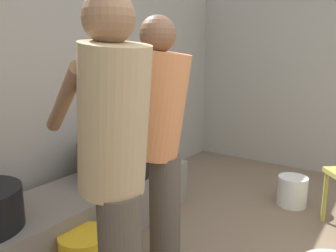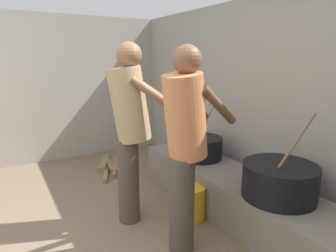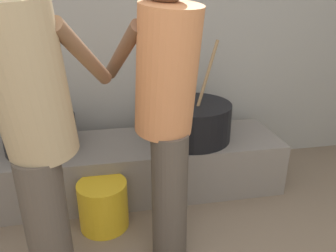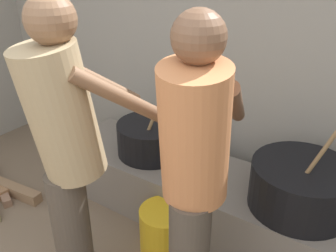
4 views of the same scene
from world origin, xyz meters
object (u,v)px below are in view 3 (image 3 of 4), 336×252
object	(u,v)px
cook_in_orange_shirt	(167,105)
cooking_pot_main	(192,121)
cooking_pot_secondary	(41,133)
cook_in_tan_shirt	(35,123)
bucket_yellow_plastic	(103,205)

from	to	relation	value
cook_in_orange_shirt	cooking_pot_main	bearing A→B (deg)	65.30
cooking_pot_main	cooking_pot_secondary	world-z (taller)	cooking_pot_main
cooking_pot_secondary	cooking_pot_main	bearing A→B (deg)	-0.94
cooking_pot_main	cook_in_tan_shirt	xyz separation A→B (m)	(-0.92, -0.90, 0.40)
cooking_pot_secondary	cook_in_tan_shirt	xyz separation A→B (m)	(0.18, -0.92, 0.42)
cook_in_orange_shirt	bucket_yellow_plastic	xyz separation A→B (m)	(-0.37, 0.30, -0.77)
bucket_yellow_plastic	cook_in_tan_shirt	bearing A→B (deg)	-114.45
bucket_yellow_plastic	cooking_pot_secondary	bearing A→B (deg)	134.18
cooking_pot_main	bucket_yellow_plastic	world-z (taller)	cooking_pot_main
cook_in_tan_shirt	bucket_yellow_plastic	size ratio (longest dim) A/B	5.12
cooking_pot_main	cooking_pot_secondary	size ratio (longest dim) A/B	1.06
cook_in_tan_shirt	bucket_yellow_plastic	distance (m)	0.96
cooking_pot_main	bucket_yellow_plastic	xyz separation A→B (m)	(-0.69, -0.40, -0.39)
cook_in_tan_shirt	bucket_yellow_plastic	xyz separation A→B (m)	(0.23, 0.50, -0.79)
cooking_pot_main	bucket_yellow_plastic	bearing A→B (deg)	-149.79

